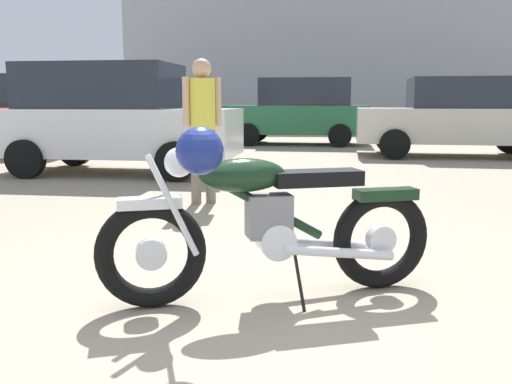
{
  "coord_description": "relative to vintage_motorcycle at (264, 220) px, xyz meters",
  "views": [
    {
      "loc": [
        0.01,
        -2.8,
        1.19
      ],
      "look_at": [
        -0.05,
        1.15,
        0.52
      ],
      "focal_mm": 37.77,
      "sensor_mm": 36.0,
      "label": 1
    }
  ],
  "objects": [
    {
      "name": "industrial_building",
      "position": [
        4.06,
        28.89,
        4.85
      ],
      "size": [
        22.39,
        12.6,
        21.1
      ],
      "rotation": [
        0.0,
        0.0,
        -0.07
      ],
      "color": "#9EA0A8",
      "rests_on": "ground_plane"
    },
    {
      "name": "dark_sedan_left",
      "position": [
        4.12,
        8.53,
        0.34
      ],
      "size": [
        4.41,
        2.4,
        1.67
      ],
      "rotation": [
        0.0,
        0.0,
        -0.15
      ],
      "color": "black",
      "rests_on": "ground_plane"
    },
    {
      "name": "vintage_motorcycle",
      "position": [
        0.0,
        0.0,
        0.0
      ],
      "size": [
        2.04,
        0.84,
        1.07
      ],
      "rotation": [
        0.0,
        0.0,
        3.39
      ],
      "color": "black",
      "rests_on": "ground_plane"
    },
    {
      "name": "ground_plane",
      "position": [
        -0.01,
        -0.32,
        -0.49
      ],
      "size": [
        80.0,
        80.0,
        0.0
      ],
      "primitive_type": "plane",
      "color": "gray"
    },
    {
      "name": "pale_sedan_back",
      "position": [
        -2.49,
        5.77,
        0.43
      ],
      "size": [
        4.07,
        2.19,
        1.78
      ],
      "rotation": [
        0.0,
        0.0,
        -0.13
      ],
      "color": "black",
      "rests_on": "ground_plane"
    },
    {
      "name": "silver_sedan_mid",
      "position": [
        -3.9,
        11.93,
        0.34
      ],
      "size": [
        4.3,
        2.14,
        1.67
      ],
      "rotation": [
        0.0,
        0.0,
        3.21
      ],
      "color": "black",
      "rests_on": "ground_plane"
    },
    {
      "name": "red_hatchback_near",
      "position": [
        0.94,
        11.74,
        0.43
      ],
      "size": [
        4.09,
        2.22,
        1.78
      ],
      "rotation": [
        0.0,
        0.0,
        3.0
      ],
      "color": "black",
      "rests_on": "ground_plane"
    },
    {
      "name": "bystander",
      "position": [
        -0.71,
        3.08,
        0.53
      ],
      "size": [
        0.43,
        0.3,
        1.66
      ],
      "rotation": [
        0.0,
        0.0,
        1.99
      ],
      "color": "#706656",
      "rests_on": "ground_plane"
    }
  ]
}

